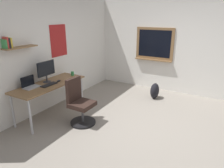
# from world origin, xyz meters

# --- Properties ---
(ground_plane) EXTENTS (5.20, 5.20, 0.00)m
(ground_plane) POSITION_xyz_m (0.00, 0.00, 0.00)
(ground_plane) COLOR gray
(ground_plane) RESTS_ON ground
(wall_back) EXTENTS (5.00, 0.30, 2.60)m
(wall_back) POSITION_xyz_m (-0.00, 2.45, 1.30)
(wall_back) COLOR silver
(wall_back) RESTS_ON ground
(wall_right) EXTENTS (0.22, 5.00, 2.60)m
(wall_right) POSITION_xyz_m (2.45, 0.03, 1.30)
(wall_right) COLOR silver
(wall_right) RESTS_ON ground
(desk) EXTENTS (1.65, 0.63, 0.74)m
(desk) POSITION_xyz_m (-0.44, 2.06, 0.67)
(desk) COLOR olive
(desk) RESTS_ON ground
(office_chair) EXTENTS (0.52, 0.52, 0.95)m
(office_chair) POSITION_xyz_m (-0.40, 1.29, 0.41)
(office_chair) COLOR black
(office_chair) RESTS_ON ground
(laptop) EXTENTS (0.31, 0.21, 0.23)m
(laptop) POSITION_xyz_m (-0.81, 2.21, 0.80)
(laptop) COLOR #ADAFB5
(laptop) RESTS_ON desk
(monitor_primary) EXTENTS (0.46, 0.17, 0.46)m
(monitor_primary) POSITION_xyz_m (-0.40, 2.16, 1.01)
(monitor_primary) COLOR #38383D
(monitor_primary) RESTS_ON desk
(keyboard) EXTENTS (0.37, 0.13, 0.02)m
(keyboard) POSITION_xyz_m (-0.52, 1.98, 0.75)
(keyboard) COLOR black
(keyboard) RESTS_ON desk
(computer_mouse) EXTENTS (0.10, 0.06, 0.03)m
(computer_mouse) POSITION_xyz_m (-0.24, 1.98, 0.76)
(computer_mouse) COLOR #262628
(computer_mouse) RESTS_ON desk
(coffee_mug) EXTENTS (0.08, 0.08, 0.09)m
(coffee_mug) POSITION_xyz_m (0.29, 2.03, 0.79)
(coffee_mug) COLOR #338C4C
(coffee_mug) RESTS_ON desk
(backpack) EXTENTS (0.32, 0.22, 0.42)m
(backpack) POSITION_xyz_m (1.63, 0.38, 0.21)
(backpack) COLOR black
(backpack) RESTS_ON ground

